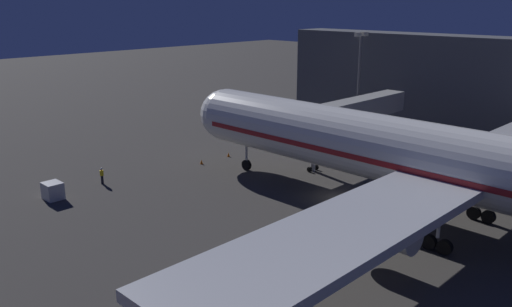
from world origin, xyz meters
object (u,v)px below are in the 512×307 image
Objects in this scene: jet_bridge at (345,112)px; traffic_cone_nose_starboard at (201,162)px; airliner_at_gate at (464,167)px; traffic_cone_nose_port at (228,155)px; baggage_container_far_row at (53,191)px; apron_floodlight_mast at (359,73)px; ground_crew_by_belt_loader at (102,175)px.

traffic_cone_nose_starboard is at bearing -40.46° from jet_bridge.
airliner_at_gate reaches higher than traffic_cone_nose_starboard.
airliner_at_gate reaches higher than jet_bridge.
jet_bridge reaches higher than traffic_cone_nose_starboard.
traffic_cone_nose_port is at bearing -94.10° from airliner_at_gate.
apron_floodlight_mast is at bearing 174.08° from baggage_container_far_row.
apron_floodlight_mast is at bearing 172.41° from ground_crew_by_belt_loader.
traffic_cone_nose_starboard is at bearing -85.90° from airliner_at_gate.
ground_crew_by_belt_loader is at bearing -27.63° from jet_bridge.
airliner_at_gate reaches higher than traffic_cone_nose_port.
traffic_cone_nose_port is 4.40m from traffic_cone_nose_starboard.
apron_floodlight_mast is 7.85× the size of baggage_container_far_row.
jet_bridge reaches higher than ground_crew_by_belt_loader.
ground_crew_by_belt_loader is at bearing -174.18° from baggage_container_far_row.
airliner_at_gate is at bearing 47.01° from apron_floodlight_mast.
apron_floodlight_mast is 26.46× the size of traffic_cone_nose_port.
airliner_at_gate is 37.49m from apron_floodlight_mast.
ground_crew_by_belt_loader is (25.23, -13.21, -5.03)m from jet_bridge.
traffic_cone_nose_starboard is at bearing -6.81° from apron_floodlight_mast.
airliner_at_gate is 116.90× the size of traffic_cone_nose_port.
apron_floodlight_mast reaches higher than traffic_cone_nose_port.
airliner_at_gate is 31.26m from traffic_cone_nose_port.
ground_crew_by_belt_loader is (-5.70, -0.58, 0.15)m from baggage_container_far_row.
traffic_cone_nose_starboard is (27.70, -3.31, -8.38)m from apron_floodlight_mast.
jet_bridge is at bearing 157.79° from baggage_container_far_row.
traffic_cone_nose_starboard is at bearing 175.47° from baggage_container_far_row.
traffic_cone_nose_port is at bearing -8.08° from apron_floodlight_mast.
baggage_container_far_row is (19.98, -32.07, -5.09)m from airliner_at_gate.
ground_crew_by_belt_loader reaches higher than traffic_cone_nose_starboard.
baggage_container_far_row is 3.37× the size of traffic_cone_nose_port.
traffic_cone_nose_port is (-22.18, 1.41, -0.57)m from baggage_container_far_row.
ground_crew_by_belt_loader is at bearing -66.38° from airliner_at_gate.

